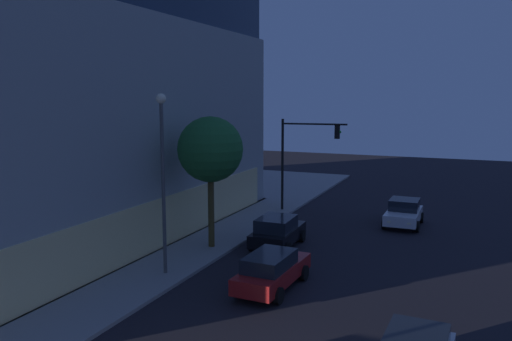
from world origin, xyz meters
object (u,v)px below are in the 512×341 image
car_white (404,213)px  car_black (278,231)px  street_lamp_sidewalk (163,162)px  sidewalk_tree (210,150)px  traffic_light_far_corner (302,149)px  car_red (272,270)px

car_white → car_black: bearing=142.7°
car_black → car_white: size_ratio=1.06×
street_lamp_sidewalk → car_black: street_lamp_sidewalk is taller
sidewalk_tree → car_white: bearing=-43.6°
traffic_light_far_corner → car_red: bearing=-166.9°
street_lamp_sidewalk → car_red: 6.59m
traffic_light_far_corner → street_lamp_sidewalk: bearing=173.4°
car_red → traffic_light_far_corner: bearing=13.1°
traffic_light_far_corner → car_red: traffic_light_far_corner is taller
sidewalk_tree → car_white: 13.32m
traffic_light_far_corner → car_black: size_ratio=1.48×
street_lamp_sidewalk → sidewalk_tree: (4.44, 0.03, 0.11)m
car_red → street_lamp_sidewalk: bearing=94.8°
sidewalk_tree → car_black: 5.63m
traffic_light_far_corner → car_red: size_ratio=1.35×
sidewalk_tree → car_white: sidewalk_tree is taller
car_black → car_white: bearing=-37.3°
street_lamp_sidewalk → sidewalk_tree: street_lamp_sidewalk is taller
street_lamp_sidewalk → car_white: street_lamp_sidewalk is taller
car_black → car_white: (7.36, -5.61, -0.04)m
traffic_light_far_corner → car_white: 7.89m
street_lamp_sidewalk → car_white: size_ratio=1.97×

